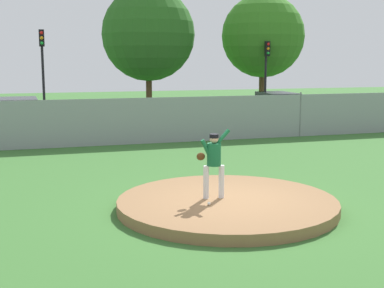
% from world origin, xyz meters
% --- Properties ---
extents(ground_plane, '(80.00, 80.00, 0.00)m').
position_xyz_m(ground_plane, '(0.00, 6.00, 0.00)').
color(ground_plane, '#386B2D').
extents(asphalt_strip, '(44.00, 7.00, 0.01)m').
position_xyz_m(asphalt_strip, '(0.00, 14.50, 0.00)').
color(asphalt_strip, '#2B2B2D').
rests_on(asphalt_strip, ground_plane).
extents(pitchers_mound, '(5.08, 5.08, 0.24)m').
position_xyz_m(pitchers_mound, '(0.00, 0.00, 0.12)').
color(pitchers_mound, olive).
rests_on(pitchers_mound, ground_plane).
extents(pitcher_youth, '(0.79, 0.32, 1.62)m').
position_xyz_m(pitcher_youth, '(-0.29, 0.15, 1.17)').
color(pitcher_youth, silver).
rests_on(pitcher_youth, pitchers_mound).
extents(baseball, '(0.07, 0.07, 0.07)m').
position_xyz_m(baseball, '(-0.58, -0.39, 0.28)').
color(baseball, white).
rests_on(baseball, pitchers_mound).
extents(chainlink_fence, '(36.64, 0.07, 1.99)m').
position_xyz_m(chainlink_fence, '(0.00, 10.00, 0.95)').
color(chainlink_fence, gray).
rests_on(chainlink_fence, ground_plane).
extents(parked_car_silver, '(1.94, 4.75, 1.66)m').
position_xyz_m(parked_car_silver, '(-4.77, 14.70, 0.80)').
color(parked_car_silver, '#B7BABF').
rests_on(parked_car_silver, ground_plane).
extents(parked_car_navy, '(2.00, 4.74, 1.67)m').
position_xyz_m(parked_car_navy, '(8.59, 14.89, 0.79)').
color(parked_car_navy, '#161E4C').
rests_on(parked_car_navy, ground_plane).
extents(traffic_light_near, '(0.28, 0.46, 5.02)m').
position_xyz_m(traffic_light_near, '(-3.49, 18.98, 3.42)').
color(traffic_light_near, black).
rests_on(traffic_light_near, ground_plane).
extents(traffic_light_far, '(0.28, 0.46, 4.53)m').
position_xyz_m(traffic_light_far, '(9.69, 18.71, 3.11)').
color(traffic_light_far, black).
rests_on(traffic_light_far, ground_plane).
extents(tree_tall_centre, '(5.79, 5.79, 7.87)m').
position_xyz_m(tree_tall_centre, '(2.97, 21.61, 4.97)').
color(tree_tall_centre, '#4C331E').
rests_on(tree_tall_centre, ground_plane).
extents(tree_broad_right, '(5.43, 5.43, 7.67)m').
position_xyz_m(tree_broad_right, '(10.60, 21.32, 4.95)').
color(tree_broad_right, '#4C331E').
rests_on(tree_broad_right, ground_plane).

